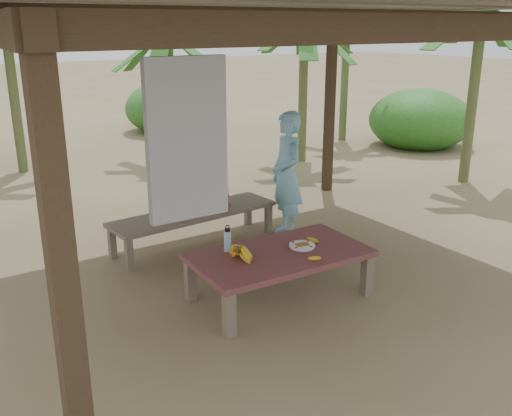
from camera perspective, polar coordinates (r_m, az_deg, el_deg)
ground at (r=6.59m, az=1.20°, el=-6.49°), size 80.00×80.00×0.00m
pavilion at (r=5.98m, az=1.36°, el=18.44°), size 6.60×5.60×2.95m
work_table at (r=5.87m, az=2.39°, el=-5.04°), size 1.84×1.07×0.50m
bench at (r=7.30m, az=-6.19°, el=-0.79°), size 2.24×0.78×0.45m
ripe_banana_bunch at (r=5.60m, az=-1.87°, el=-4.54°), size 0.31×0.28×0.17m
plate at (r=5.98m, az=4.63°, el=-3.80°), size 0.27×0.27×0.04m
loose_banana_front at (r=5.67m, az=5.88°, el=-5.03°), size 0.16×0.07×0.04m
loose_banana_side at (r=6.13m, az=5.72°, el=-3.21°), size 0.10×0.14×0.04m
water_flask at (r=5.84m, az=-2.86°, el=-3.24°), size 0.08×0.08×0.28m
green_banana_stalk at (r=7.13m, az=-7.72°, el=0.56°), size 0.31×0.31×0.33m
cooking_pot at (r=7.41m, az=-5.55°, el=0.59°), size 0.18×0.18×0.15m
skewer_rack at (r=7.43m, az=-3.22°, el=1.04°), size 0.19×0.09×0.24m
woman at (r=7.49m, az=3.09°, el=3.31°), size 0.52×0.68×1.67m
banana_plant_ne at (r=11.69m, az=4.87°, el=17.01°), size 1.80×1.80×3.03m
banana_plant_n at (r=12.24m, az=-8.94°, el=15.91°), size 1.80×1.80×2.82m
banana_plant_nw at (r=11.62m, az=-23.86°, el=16.70°), size 1.80×1.80×3.26m
banana_plant_e at (r=10.68m, az=21.63°, el=17.03°), size 1.80×1.80×3.27m
banana_plant_far at (r=14.04m, az=9.14°, el=18.19°), size 1.80×1.80×3.33m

